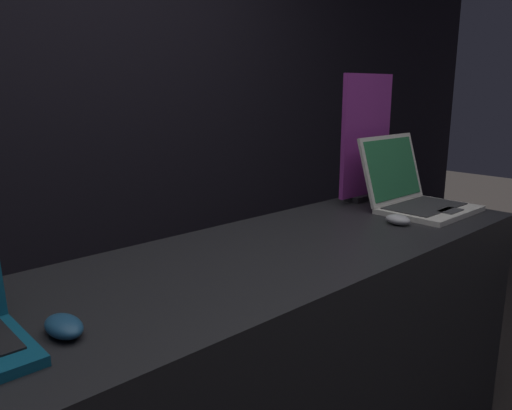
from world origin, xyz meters
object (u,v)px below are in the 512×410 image
Objects in this scene: promo_stand_back at (366,141)px; mouse_front at (64,326)px; mouse_back at (398,220)px; laptop_back at (414,193)px.

mouse_front is at bearing -167.45° from promo_stand_back.
laptop_back is at bearing 18.46° from mouse_back.
promo_stand_back reaches higher than mouse_back.
laptop_back is 3.98× the size of mouse_back.
laptop_back is 0.69× the size of promo_stand_back.
mouse_front is 0.30× the size of laptop_back.
promo_stand_back is at bearing 12.55° from mouse_front.
mouse_front is at bearing 179.93° from mouse_back.
mouse_front is 1.46m from laptop_back.
mouse_front reaches higher than mouse_back.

